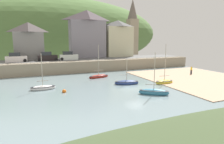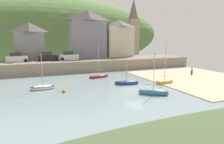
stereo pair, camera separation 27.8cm
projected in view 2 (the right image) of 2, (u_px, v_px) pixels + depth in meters
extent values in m
cube|color=gray|center=(135.00, 89.00, 28.21)|extent=(48.00, 40.00, 0.06)
cube|color=tan|center=(198.00, 78.00, 35.20)|extent=(18.00, 22.00, 0.10)
cube|color=gray|center=(98.00, 66.00, 43.55)|extent=(48.00, 2.40, 2.40)
cube|color=#606060|center=(93.00, 59.00, 46.74)|extent=(48.00, 9.00, 0.10)
ellipsoid|color=#51723C|center=(62.00, 33.00, 76.29)|extent=(80.00, 44.00, 26.45)
cube|color=gray|center=(30.00, 46.00, 45.21)|extent=(6.25, 5.45, 6.24)
pyramid|color=#433C3B|center=(29.00, 27.00, 44.51)|extent=(6.55, 5.75, 2.21)
cube|color=gray|center=(88.00, 39.00, 50.08)|extent=(8.85, 4.01, 9.30)
pyramid|color=#54494F|center=(88.00, 15.00, 49.09)|extent=(9.15, 4.31, 2.58)
cube|color=beige|center=(119.00, 42.00, 53.37)|extent=(7.18, 4.77, 7.97)
pyramid|color=#515050|center=(119.00, 23.00, 52.56)|extent=(7.48, 5.07, 1.69)
cube|color=gray|center=(133.00, 37.00, 59.23)|extent=(2.80, 2.80, 10.55)
cone|color=#665B51|center=(134.00, 9.00, 57.87)|extent=(3.00, 3.00, 5.79)
ellipsoid|color=teal|center=(153.00, 93.00, 25.09)|extent=(3.79, 3.05, 0.96)
ellipsoid|color=black|center=(153.00, 91.00, 25.05)|extent=(3.71, 2.99, 0.12)
cylinder|color=#B2A893|center=(154.00, 71.00, 24.63)|extent=(0.09, 0.09, 4.68)
cylinder|color=gray|center=(154.00, 85.00, 24.92)|extent=(1.90, 1.33, 0.07)
ellipsoid|color=gold|center=(164.00, 82.00, 31.18)|extent=(3.17, 1.35, 0.85)
ellipsoid|color=black|center=(164.00, 81.00, 31.15)|extent=(3.11, 1.33, 0.12)
cylinder|color=#B2A893|center=(165.00, 62.00, 30.64)|extent=(0.09, 0.09, 5.64)
cylinder|color=gray|center=(165.00, 76.00, 31.01)|extent=(1.86, 0.08, 0.07)
ellipsoid|color=navy|center=(127.00, 83.00, 30.87)|extent=(4.07, 2.23, 0.84)
ellipsoid|color=black|center=(127.00, 81.00, 30.83)|extent=(3.98, 2.19, 0.12)
cylinder|color=#B2A893|center=(127.00, 70.00, 30.52)|extent=(0.09, 0.09, 3.33)
cylinder|color=gray|center=(127.00, 75.00, 30.65)|extent=(1.89, 0.57, 0.07)
ellipsoid|color=#A8261C|center=(99.00, 77.00, 36.26)|extent=(4.19, 2.04, 0.69)
ellipsoid|color=black|center=(99.00, 76.00, 36.23)|extent=(4.10, 2.00, 0.12)
cylinder|color=#B2A893|center=(99.00, 60.00, 35.74)|extent=(0.09, 0.09, 5.52)
cylinder|color=gray|center=(99.00, 70.00, 36.06)|extent=(1.79, 0.45, 0.07)
ellipsoid|color=white|center=(43.00, 88.00, 27.76)|extent=(3.50, 1.50, 0.75)
ellipsoid|color=black|center=(43.00, 86.00, 27.72)|extent=(3.43, 1.47, 0.12)
cylinder|color=#B2A893|center=(42.00, 70.00, 27.31)|extent=(0.09, 0.09, 4.56)
cylinder|color=gray|center=(43.00, 81.00, 27.58)|extent=(1.57, 0.12, 0.07)
cube|color=silver|center=(17.00, 59.00, 40.54)|extent=(4.21, 1.99, 1.20)
cube|color=#282D33|center=(15.00, 54.00, 40.29)|extent=(2.20, 1.64, 0.80)
cylinder|color=black|center=(26.00, 60.00, 41.93)|extent=(0.64, 0.22, 0.64)
cylinder|color=black|center=(26.00, 60.00, 40.47)|extent=(0.64, 0.22, 0.64)
cylinder|color=black|center=(9.00, 60.00, 40.71)|extent=(0.64, 0.22, 0.64)
cylinder|color=black|center=(8.00, 61.00, 39.25)|extent=(0.64, 0.22, 0.64)
cube|color=black|center=(48.00, 58.00, 42.83)|extent=(4.10, 1.70, 1.20)
cube|color=#282D33|center=(47.00, 54.00, 42.58)|extent=(2.10, 1.50, 0.80)
cylinder|color=black|center=(56.00, 58.00, 44.22)|extent=(0.64, 0.22, 0.64)
cylinder|color=black|center=(57.00, 59.00, 42.76)|extent=(0.64, 0.22, 0.64)
cylinder|color=black|center=(40.00, 59.00, 43.00)|extent=(0.64, 0.22, 0.64)
cylinder|color=black|center=(41.00, 60.00, 41.54)|extent=(0.64, 0.22, 0.64)
cube|color=silver|center=(69.00, 57.00, 44.53)|extent=(4.18, 1.90, 1.20)
cube|color=#282D33|center=(68.00, 53.00, 44.28)|extent=(2.17, 1.60, 0.80)
cylinder|color=black|center=(76.00, 58.00, 45.92)|extent=(0.64, 0.22, 0.64)
cylinder|color=black|center=(77.00, 58.00, 44.46)|extent=(0.64, 0.22, 0.64)
cylinder|color=black|center=(62.00, 58.00, 44.70)|extent=(0.64, 0.22, 0.64)
cylinder|color=black|center=(63.00, 59.00, 43.24)|extent=(0.64, 0.22, 0.64)
cube|color=#282833|center=(192.00, 72.00, 39.17)|extent=(0.28, 0.20, 0.82)
cylinder|color=gold|center=(192.00, 69.00, 39.06)|extent=(0.34, 0.34, 0.58)
sphere|color=#D1A889|center=(192.00, 67.00, 38.99)|extent=(0.22, 0.22, 0.22)
sphere|color=orange|center=(64.00, 91.00, 26.20)|extent=(0.53, 0.53, 0.53)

